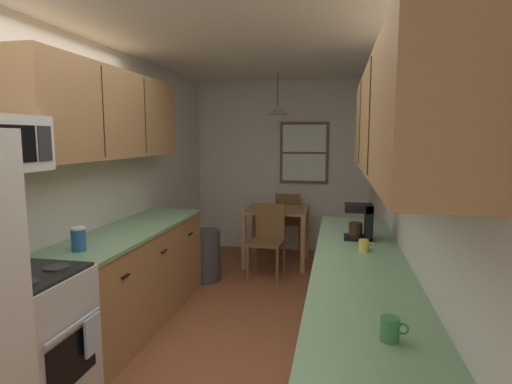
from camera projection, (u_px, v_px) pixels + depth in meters
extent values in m
plane|color=brown|center=(244.00, 321.00, 3.88)|extent=(12.00, 12.00, 0.00)
cube|color=silver|center=(107.00, 184.00, 3.98)|extent=(0.10, 9.00, 2.55)
cube|color=silver|center=(401.00, 191.00, 3.45)|extent=(0.10, 9.00, 2.55)
cube|color=silver|center=(282.00, 167.00, 6.29)|extent=(4.40, 0.10, 2.55)
cube|color=white|center=(243.00, 35.00, 3.54)|extent=(4.40, 9.00, 0.08)
cube|color=silver|center=(26.00, 349.00, 2.49)|extent=(0.62, 0.63, 0.90)
cube|color=black|center=(73.00, 359.00, 2.43)|extent=(0.01, 0.44, 0.30)
cube|color=silver|center=(74.00, 326.00, 2.40)|extent=(0.02, 0.50, 0.02)
cube|color=black|center=(20.00, 276.00, 2.43)|extent=(0.59, 0.59, 0.02)
cylinder|color=#2D2D2D|center=(17.00, 265.00, 2.59)|extent=(0.15, 0.15, 0.01)
cylinder|color=#2D2D2D|center=(23.00, 283.00, 2.26)|extent=(0.15, 0.15, 0.01)
cylinder|color=#2D2D2D|center=(56.00, 267.00, 2.53)|extent=(0.15, 0.15, 0.01)
cube|color=black|center=(13.00, 144.00, 2.26)|extent=(0.01, 0.34, 0.21)
cube|color=#2D2D33|center=(45.00, 144.00, 2.50)|extent=(0.01, 0.11, 0.21)
cube|color=#A87A4C|center=(133.00, 277.00, 3.81)|extent=(0.60, 2.08, 0.87)
cube|color=#7AA87A|center=(131.00, 230.00, 3.76)|extent=(0.63, 2.10, 0.03)
cube|color=black|center=(126.00, 276.00, 3.05)|extent=(0.02, 0.10, 0.01)
cube|color=black|center=(164.00, 251.00, 3.72)|extent=(0.02, 0.10, 0.01)
cube|color=black|center=(191.00, 234.00, 4.39)|extent=(0.02, 0.10, 0.01)
cube|color=#A87A4C|center=(109.00, 115.00, 3.60)|extent=(0.32, 2.18, 0.76)
cube|color=#2D2319|center=(103.00, 112.00, 3.22)|extent=(0.01, 0.01, 0.70)
cube|color=#2D2319|center=(145.00, 116.00, 3.92)|extent=(0.01, 0.01, 0.70)
cube|color=#A87A4C|center=(360.00, 331.00, 2.76)|extent=(0.60, 3.16, 0.87)
cube|color=#7AA87A|center=(362.00, 266.00, 2.70)|extent=(0.63, 3.18, 0.03)
cube|color=black|center=(306.00, 332.00, 2.17)|extent=(0.02, 0.10, 0.01)
cube|color=black|center=(313.00, 289.00, 2.78)|extent=(0.02, 0.10, 0.01)
cube|color=black|center=(318.00, 262.00, 3.40)|extent=(0.02, 0.10, 0.01)
cube|color=black|center=(321.00, 243.00, 4.01)|extent=(0.02, 0.10, 0.01)
cube|color=#A87A4C|center=(391.00, 120.00, 2.50)|extent=(0.32, 2.86, 0.64)
cube|color=#2D2319|center=(369.00, 117.00, 2.07)|extent=(0.01, 0.01, 0.59)
cube|color=#2D2319|center=(360.00, 123.00, 2.99)|extent=(0.01, 0.01, 0.59)
cube|color=#A87F51|center=(277.00, 210.00, 5.60)|extent=(0.83, 0.74, 0.03)
cube|color=#A87F51|center=(244.00, 242.00, 5.39)|extent=(0.06, 0.06, 0.73)
cube|color=#A87F51|center=(303.00, 245.00, 5.24)|extent=(0.06, 0.06, 0.73)
cube|color=#A87F51|center=(254.00, 230.00, 6.06)|extent=(0.06, 0.06, 0.73)
cube|color=#A87F51|center=(307.00, 233.00, 5.91)|extent=(0.06, 0.06, 0.73)
cube|color=brown|center=(266.00, 243.00, 5.01)|extent=(0.43, 0.43, 0.04)
cube|color=brown|center=(270.00, 222.00, 5.16)|extent=(0.37, 0.06, 0.45)
cylinder|color=brown|center=(277.00, 267.00, 4.82)|extent=(0.04, 0.04, 0.43)
cylinder|color=brown|center=(248.00, 264.00, 4.92)|extent=(0.04, 0.04, 0.43)
cylinder|color=brown|center=(284.00, 258.00, 5.17)|extent=(0.04, 0.04, 0.43)
cylinder|color=brown|center=(256.00, 256.00, 5.27)|extent=(0.04, 0.04, 0.43)
cube|color=brown|center=(289.00, 222.00, 6.25)|extent=(0.40, 0.40, 0.04)
cube|color=brown|center=(288.00, 209.00, 6.05)|extent=(0.37, 0.03, 0.45)
cylinder|color=brown|center=(279.00, 234.00, 6.50)|extent=(0.04, 0.04, 0.43)
cylinder|color=brown|center=(302.00, 235.00, 6.43)|extent=(0.04, 0.04, 0.43)
cylinder|color=brown|center=(275.00, 239.00, 6.14)|extent=(0.04, 0.04, 0.43)
cylinder|color=brown|center=(300.00, 240.00, 6.07)|extent=(0.04, 0.04, 0.43)
cylinder|color=black|center=(278.00, 90.00, 5.39)|extent=(0.01, 0.01, 0.43)
cone|color=#B7B2A8|center=(278.00, 111.00, 5.43)|extent=(0.28, 0.28, 0.10)
sphere|color=white|center=(278.00, 109.00, 5.43)|extent=(0.06, 0.06, 0.06)
cube|color=brown|center=(304.00, 153.00, 6.13)|extent=(0.72, 0.04, 0.90)
cube|color=silver|center=(304.00, 153.00, 6.12)|extent=(0.64, 0.01, 0.82)
cube|color=brown|center=(304.00, 153.00, 6.11)|extent=(0.64, 0.02, 0.03)
cylinder|color=#3F3F42|center=(206.00, 256.00, 4.97)|extent=(0.35, 0.35, 0.62)
cylinder|color=#265999|center=(78.00, 240.00, 2.99)|extent=(0.10, 0.10, 0.16)
cylinder|color=white|center=(78.00, 228.00, 2.98)|extent=(0.10, 0.10, 0.02)
cube|color=silver|center=(93.00, 335.00, 2.57)|extent=(0.02, 0.16, 0.24)
cube|color=black|center=(358.00, 238.00, 3.34)|extent=(0.22, 0.18, 0.02)
cube|color=black|center=(369.00, 222.00, 3.31)|extent=(0.06, 0.18, 0.29)
cube|color=black|center=(359.00, 208.00, 3.31)|extent=(0.22, 0.18, 0.06)
cylinder|color=#331E14|center=(356.00, 229.00, 3.34)|extent=(0.11, 0.11, 0.11)
cylinder|color=#3F7F4C|center=(390.00, 329.00, 1.66)|extent=(0.08, 0.08, 0.10)
torus|color=#3F7F4C|center=(403.00, 329.00, 1.65)|extent=(0.05, 0.01, 0.05)
cylinder|color=#E5CC4C|center=(364.00, 245.00, 2.98)|extent=(0.07, 0.07, 0.09)
torus|color=#E5CC4C|center=(370.00, 245.00, 2.97)|extent=(0.05, 0.01, 0.05)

